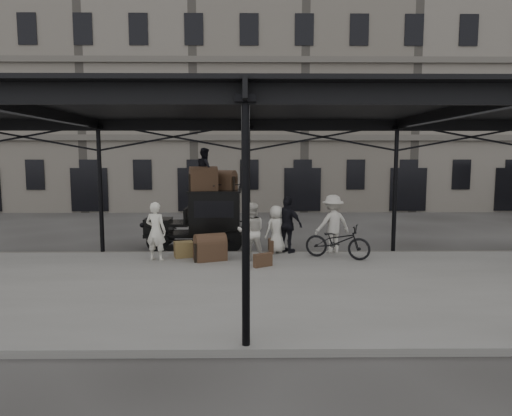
{
  "coord_description": "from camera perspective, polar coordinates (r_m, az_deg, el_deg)",
  "views": [
    {
      "loc": [
        0.09,
        -13.42,
        3.42
      ],
      "look_at": [
        0.26,
        1.6,
        1.7
      ],
      "focal_mm": 32.0,
      "sensor_mm": 36.0,
      "label": 1
    }
  ],
  "objects": [
    {
      "name": "steamer_trunk_roof_near",
      "position": [
        16.53,
        -6.59,
        3.44
      ],
      "size": [
        1.1,
        0.81,
        0.72
      ],
      "primitive_type": null,
      "rotation": [
        0.0,
        0.0,
        0.24
      ],
      "color": "#4F3124",
      "rests_on": "taxi"
    },
    {
      "name": "ground",
      "position": [
        13.85,
        -1.0,
        -7.77
      ],
      "size": [
        120.0,
        120.0,
        0.0
      ],
      "primitive_type": "plane",
      "color": "#383533",
      "rests_on": "ground"
    },
    {
      "name": "platform",
      "position": [
        11.9,
        -1.06,
        -9.8
      ],
      "size": [
        28.0,
        8.0,
        0.15
      ],
      "primitive_type": "cube",
      "color": "slate",
      "rests_on": "ground"
    },
    {
      "name": "porter_right",
      "position": [
        15.64,
        9.55,
        -1.97
      ],
      "size": [
        1.44,
        1.11,
        1.97
      ],
      "primitive_type": "imported",
      "rotation": [
        0.0,
        0.0,
        3.48
      ],
      "color": "beige",
      "rests_on": "platform"
    },
    {
      "name": "wicker_hamper",
      "position": [
        15.05,
        -9.01,
        -5.12
      ],
      "size": [
        0.71,
        0.61,
        0.5
      ],
      "primitive_type": "cube",
      "rotation": [
        0.0,
        0.0,
        0.31
      ],
      "color": "olive",
      "rests_on": "platform"
    },
    {
      "name": "bicycle",
      "position": [
        14.85,
        10.16,
        -4.12
      ],
      "size": [
        2.21,
        1.49,
        1.1
      ],
      "primitive_type": "imported",
      "rotation": [
        0.0,
        0.0,
        1.17
      ],
      "color": "black",
      "rests_on": "platform"
    },
    {
      "name": "porter_centre",
      "position": [
        15.44,
        2.54,
        -2.66
      ],
      "size": [
        0.94,
        0.85,
        1.61
      ],
      "primitive_type": "imported",
      "rotation": [
        0.0,
        0.0,
        3.71
      ],
      "color": "beige",
      "rests_on": "platform"
    },
    {
      "name": "porter_left",
      "position": [
        14.62,
        -12.41,
        -2.85
      ],
      "size": [
        0.78,
        0.62,
        1.85
      ],
      "primitive_type": "imported",
      "rotation": [
        0.0,
        0.0,
        2.84
      ],
      "color": "silver",
      "rests_on": "platform"
    },
    {
      "name": "canopy",
      "position": [
        11.76,
        -1.1,
        12.28
      ],
      "size": [
        22.5,
        9.0,
        4.74
      ],
      "color": "black",
      "rests_on": "ground"
    },
    {
      "name": "taxi",
      "position": [
        16.89,
        -6.17,
        -1.04
      ],
      "size": [
        3.65,
        1.55,
        2.18
      ],
      "color": "black",
      "rests_on": "ground"
    },
    {
      "name": "porter_midleft",
      "position": [
        14.31,
        -0.59,
        -2.95
      ],
      "size": [
        0.93,
        0.75,
        1.82
      ],
      "primitive_type": "imported",
      "rotation": [
        0.0,
        0.0,
        3.21
      ],
      "color": "beige",
      "rests_on": "platform"
    },
    {
      "name": "suitcase_upright",
      "position": [
        15.54,
        1.86,
        -4.77
      ],
      "size": [
        0.17,
        0.6,
        0.45
      ],
      "primitive_type": "cube",
      "rotation": [
        0.0,
        0.0,
        0.03
      ],
      "color": "#4F3124",
      "rests_on": "platform"
    },
    {
      "name": "building_frontage",
      "position": [
        31.62,
        -0.83,
        13.04
      ],
      "size": [
        64.0,
        8.0,
        14.0
      ],
      "primitive_type": "cube",
      "color": "slate",
      "rests_on": "ground"
    },
    {
      "name": "porter_official",
      "position": [
        15.44,
        3.98,
        -2.08
      ],
      "size": [
        1.16,
        1.08,
        1.92
      ],
      "primitive_type": "imported",
      "rotation": [
        0.0,
        0.0,
        2.45
      ],
      "color": "black",
      "rests_on": "platform"
    },
    {
      "name": "porter_roof",
      "position": [
        16.66,
        -6.38,
        4.86
      ],
      "size": [
        0.76,
        0.87,
        1.53
      ],
      "primitive_type": "imported",
      "rotation": [
        0.0,
        0.0,
        1.84
      ],
      "color": "black",
      "rests_on": "taxi"
    },
    {
      "name": "suitcase_flat",
      "position": [
        13.59,
        0.87,
        -6.53
      ],
      "size": [
        0.59,
        0.45,
        0.4
      ],
      "primitive_type": "cube",
      "rotation": [
        0.0,
        0.0,
        0.56
      ],
      "color": "#4F3124",
      "rests_on": "platform"
    },
    {
      "name": "steamer_trunk_platform",
      "position": [
        14.47,
        -5.75,
        -5.13
      ],
      "size": [
        1.11,
        0.89,
        0.71
      ],
      "primitive_type": null,
      "rotation": [
        0.0,
        0.0,
        0.36
      ],
      "color": "#4F3124",
      "rests_on": "platform"
    },
    {
      "name": "steamer_trunk_roof_far",
      "position": [
        16.92,
        -3.9,
        3.33
      ],
      "size": [
        0.95,
        0.81,
        0.6
      ],
      "primitive_type": null,
      "rotation": [
        0.0,
        0.0,
        -0.46
      ],
      "color": "#4F3124",
      "rests_on": "taxi"
    }
  ]
}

